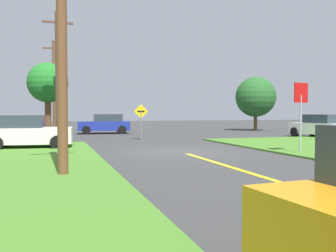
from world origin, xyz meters
name	(u,v)px	position (x,y,z in m)	size (l,w,h in m)	color
ground_plane	(179,152)	(0.00, 0.00, 0.00)	(120.00, 120.00, 0.00)	#393939
lane_stripe_center	(290,185)	(0.00, -8.00, 0.01)	(0.20, 14.00, 0.01)	yellow
stop_sign	(301,103)	(4.50, -2.50, 2.13)	(0.81, 0.23, 2.99)	#9EA0A8
car_approaching_junction	(105,124)	(-1.27, 15.14, 0.80)	(4.33, 2.32, 1.62)	navy
car_on_crossroad	(319,126)	(12.32, 5.65, 0.80)	(2.38, 4.16, 1.62)	white
parked_car_near_building	(27,132)	(-6.59, 3.40, 0.80)	(4.10, 2.23, 1.62)	white
utility_pole_near	(61,11)	(-5.15, -5.10, 4.48)	(1.76, 0.64, 8.69)	brown
utility_pole_mid	(58,76)	(-5.06, 7.57, 3.96)	(1.80, 0.35, 7.75)	brown
utility_pole_far	(55,86)	(-5.23, 16.24, 3.92)	(1.80, 0.34, 7.64)	brown
direction_sign	(141,118)	(-0.05, 7.24, 1.41)	(0.90, 0.17, 2.27)	slate
oak_tree_left	(48,83)	(-5.71, 11.36, 3.78)	(2.78, 2.78, 5.22)	brown
pine_tree_center	(256,97)	(13.30, 15.70, 3.26)	(3.86, 3.86, 5.20)	brown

